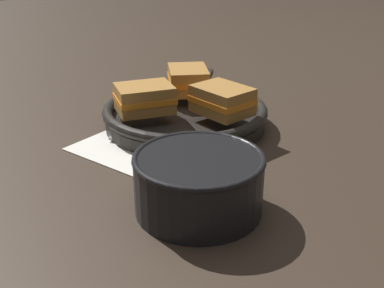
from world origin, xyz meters
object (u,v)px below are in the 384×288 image
object	(u,v)px
sandwich_near_left	(188,80)
sandwich_near_right	(145,98)
spoon	(182,145)
soup_bowl	(199,180)
sandwich_far_left	(222,100)
skillet	(185,115)

from	to	relation	value
sandwich_near_left	sandwich_near_right	world-z (taller)	same
spoon	soup_bowl	bearing A→B (deg)	-69.37
soup_bowl	sandwich_far_left	bearing A→B (deg)	127.41
soup_bowl	skillet	distance (m)	0.29
skillet	sandwich_near_left	bearing A→B (deg)	133.83
spoon	sandwich_far_left	size ratio (longest dim) A/B	1.61
skillet	sandwich_near_left	world-z (taller)	sandwich_near_left
skillet	soup_bowl	bearing A→B (deg)	-38.50
soup_bowl	skillet	world-z (taller)	soup_bowl
spoon	sandwich_near_right	bearing A→B (deg)	147.23
spoon	sandwich_near_right	world-z (taller)	sandwich_near_right
soup_bowl	sandwich_near_right	world-z (taller)	sandwich_near_right
soup_bowl	sandwich_near_right	distance (m)	0.27
soup_bowl	sandwich_near_left	xyz separation A→B (m)	(-0.28, 0.23, 0.02)
sandwich_far_left	soup_bowl	bearing A→B (deg)	-52.59
soup_bowl	sandwich_near_left	bearing A→B (deg)	139.92
sandwich_near_left	sandwich_near_right	bearing A→B (deg)	-76.37
spoon	sandwich_far_left	distance (m)	0.11
spoon	sandwich_far_left	xyz separation A→B (m)	(0.00, 0.09, 0.06)
soup_bowl	sandwich_near_right	size ratio (longest dim) A/B	1.41
skillet	sandwich_far_left	distance (m)	0.09
sandwich_near_right	sandwich_far_left	bearing A→B (deg)	43.63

